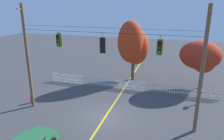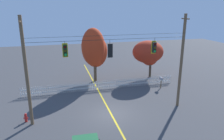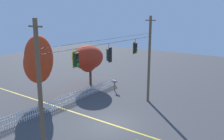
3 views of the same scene
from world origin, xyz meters
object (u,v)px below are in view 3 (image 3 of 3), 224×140
object	(u,v)px
traffic_signal_southbound_primary	(135,48)
roadside_mailbox	(114,82)
autumn_maple_near_fence	(38,61)
traffic_signal_eastbound_side	(109,55)
traffic_signal_westbound_side	(76,60)
autumn_maple_mid	(88,58)

from	to	relation	value
traffic_signal_southbound_primary	roadside_mailbox	bearing A→B (deg)	53.67
roadside_mailbox	autumn_maple_near_fence	bearing A→B (deg)	148.22
traffic_signal_eastbound_side	autumn_maple_near_fence	xyz separation A→B (m)	(0.36, 9.31, -1.65)
roadside_mailbox	traffic_signal_westbound_side	bearing A→B (deg)	-156.74
traffic_signal_eastbound_side	autumn_maple_mid	size ratio (longest dim) A/B	0.29
traffic_signal_eastbound_side	autumn_maple_near_fence	world-z (taller)	autumn_maple_near_fence
traffic_signal_westbound_side	traffic_signal_southbound_primary	bearing A→B (deg)	-0.00
autumn_maple_mid	traffic_signal_southbound_primary	bearing A→B (deg)	-112.10
traffic_signal_westbound_side	autumn_maple_near_fence	bearing A→B (deg)	66.77
autumn_maple_near_fence	roadside_mailbox	size ratio (longest dim) A/B	5.26
traffic_signal_eastbound_side	autumn_maple_near_fence	distance (m)	9.46
traffic_signal_eastbound_side	roadside_mailbox	bearing A→B (deg)	32.54
traffic_signal_westbound_side	roadside_mailbox	distance (m)	13.19
autumn_maple_near_fence	roadside_mailbox	bearing A→B (deg)	-31.78
roadside_mailbox	traffic_signal_eastbound_side	bearing A→B (deg)	-147.46
autumn_maple_mid	roadside_mailbox	distance (m)	4.90
traffic_signal_southbound_primary	autumn_maple_near_fence	bearing A→B (deg)	111.59
traffic_signal_westbound_side	traffic_signal_southbound_primary	xyz separation A→B (m)	(7.67, -0.00, -0.11)
traffic_signal_westbound_side	traffic_signal_eastbound_side	distance (m)	3.63
traffic_signal_southbound_primary	roadside_mailbox	distance (m)	7.72
traffic_signal_southbound_primary	roadside_mailbox	world-z (taller)	traffic_signal_southbound_primary
traffic_signal_westbound_side	traffic_signal_southbound_primary	world-z (taller)	same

